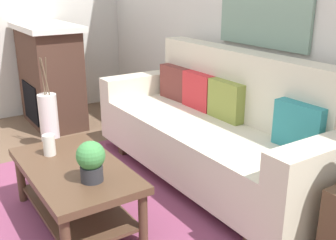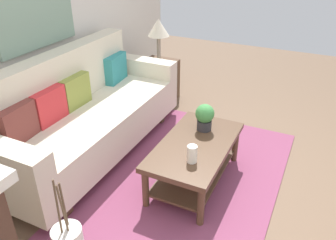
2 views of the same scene
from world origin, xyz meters
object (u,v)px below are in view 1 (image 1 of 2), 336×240
object	(u,v)px
coffee_table	(75,181)
potted_plant_tabletop	(91,160)
fireplace	(50,75)
throw_pillow_crimson	(199,91)
couch	(214,132)
throw_pillow_maroon	(176,83)
throw_pillow_olive	(227,100)
tabletop_vase	(49,145)
throw_pillow_teal	(300,126)
floor_vase	(49,122)

from	to	relation	value
coffee_table	potted_plant_tabletop	xyz separation A→B (m)	(0.27, 0.02, 0.26)
fireplace	throw_pillow_crimson	bearing A→B (deg)	24.08
couch	throw_pillow_maroon	size ratio (longest dim) A/B	6.55
throw_pillow_maroon	fireplace	bearing A→B (deg)	-150.49
throw_pillow_maroon	fireplace	distance (m)	1.61
potted_plant_tabletop	couch	bearing A→B (deg)	102.12
throw_pillow_olive	tabletop_vase	size ratio (longest dim) A/B	2.38
potted_plant_tabletop	tabletop_vase	bearing A→B (deg)	-170.23
coffee_table	potted_plant_tabletop	distance (m)	0.37
coffee_table	tabletop_vase	world-z (taller)	tabletop_vase
throw_pillow_maroon	coffee_table	distance (m)	1.56
couch	throw_pillow_maroon	distance (m)	0.79
throw_pillow_olive	throw_pillow_teal	bearing A→B (deg)	0.00
throw_pillow_crimson	throw_pillow_olive	xyz separation A→B (m)	(0.37, 0.00, 0.00)
throw_pillow_maroon	floor_vase	world-z (taller)	throw_pillow_maroon
throw_pillow_teal	tabletop_vase	world-z (taller)	throw_pillow_teal
throw_pillow_teal	fireplace	size ratio (longest dim) A/B	0.31
throw_pillow_maroon	potted_plant_tabletop	world-z (taller)	throw_pillow_maroon
fireplace	floor_vase	xyz separation A→B (m)	(0.73, -0.28, -0.30)
throw_pillow_olive	fireplace	world-z (taller)	fireplace
couch	throw_pillow_crimson	bearing A→B (deg)	161.44
throw_pillow_maroon	coffee_table	bearing A→B (deg)	-61.24
throw_pillow_crimson	throw_pillow_olive	world-z (taller)	same
tabletop_vase	floor_vase	distance (m)	1.20
potted_plant_tabletop	floor_vase	xyz separation A→B (m)	(-1.67, 0.25, -0.29)
throw_pillow_maroon	floor_vase	distance (m)	1.32
throw_pillow_crimson	floor_vase	world-z (taller)	throw_pillow_crimson
couch	potted_plant_tabletop	world-z (taller)	couch
floor_vase	coffee_table	bearing A→B (deg)	-10.72
potted_plant_tabletop	fireplace	size ratio (longest dim) A/B	0.23
tabletop_vase	throw_pillow_crimson	bearing A→B (deg)	93.59
throw_pillow_maroon	throw_pillow_olive	world-z (taller)	same
throw_pillow_maroon	tabletop_vase	xyz separation A→B (m)	(0.46, -1.40, -0.17)
couch	floor_vase	size ratio (longest dim) A/B	4.15
throw_pillow_teal	potted_plant_tabletop	world-z (taller)	throw_pillow_teal
throw_pillow_maroon	fireplace	size ratio (longest dim) A/B	0.31
tabletop_vase	potted_plant_tabletop	xyz separation A→B (m)	(0.54, 0.09, 0.07)
throw_pillow_olive	floor_vase	bearing A→B (deg)	-142.94
potted_plant_tabletop	floor_vase	size ratio (longest dim) A/B	0.46
throw_pillow_crimson	potted_plant_tabletop	distance (m)	1.46
throw_pillow_teal	floor_vase	world-z (taller)	throw_pillow_teal
tabletop_vase	potted_plant_tabletop	distance (m)	0.55
couch	potted_plant_tabletop	xyz separation A→B (m)	(0.25, -1.19, 0.14)
throw_pillow_teal	potted_plant_tabletop	xyz separation A→B (m)	(-0.49, -1.31, -0.11)
couch	throw_pillow_crimson	distance (m)	0.46
throw_pillow_maroon	throw_pillow_teal	distance (m)	1.49
couch	throw_pillow_maroon	xyz separation A→B (m)	(-0.74, 0.12, 0.25)
throw_pillow_crimson	fireplace	world-z (taller)	fireplace
couch	throw_pillow_crimson	xyz separation A→B (m)	(-0.37, 0.12, 0.25)
throw_pillow_crimson	tabletop_vase	distance (m)	1.42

